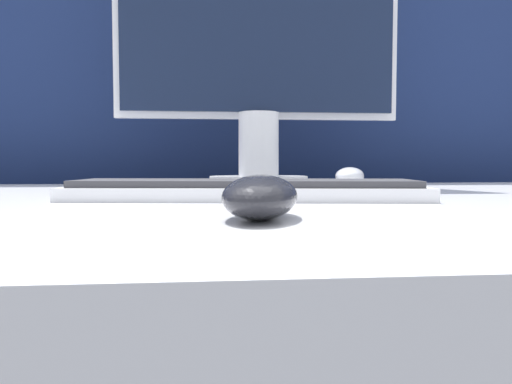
{
  "coord_description": "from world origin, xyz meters",
  "views": [
    {
      "loc": [
        -0.1,
        -0.63,
        0.81
      ],
      "look_at": [
        -0.06,
        -0.21,
        0.78
      ],
      "focal_mm": 35.0,
      "sensor_mm": 36.0,
      "label": 1
    }
  ],
  "objects_px": {
    "keyboard": "(245,190)",
    "computer_mouse_far": "(350,176)",
    "monitor": "(259,14)",
    "computer_mouse_near": "(260,197)"
  },
  "relations": [
    {
      "from": "monitor",
      "to": "keyboard",
      "type": "bearing_deg",
      "value": -98.83
    },
    {
      "from": "monitor",
      "to": "computer_mouse_far",
      "type": "distance_m",
      "value": 0.35
    },
    {
      "from": "computer_mouse_far",
      "to": "monitor",
      "type": "bearing_deg",
      "value": -139.65
    },
    {
      "from": "monitor",
      "to": "computer_mouse_far",
      "type": "height_order",
      "value": "monitor"
    },
    {
      "from": "keyboard",
      "to": "monitor",
      "type": "relative_size",
      "value": 0.75
    },
    {
      "from": "keyboard",
      "to": "computer_mouse_far",
      "type": "relative_size",
      "value": 3.42
    },
    {
      "from": "computer_mouse_near",
      "to": "keyboard",
      "type": "bearing_deg",
      "value": 102.54
    },
    {
      "from": "monitor",
      "to": "computer_mouse_far",
      "type": "relative_size",
      "value": 4.54
    },
    {
      "from": "computer_mouse_near",
      "to": "monitor",
      "type": "height_order",
      "value": "monitor"
    },
    {
      "from": "keyboard",
      "to": "monitor",
      "type": "xyz_separation_m",
      "value": [
        0.05,
        0.32,
        0.3
      ]
    }
  ]
}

